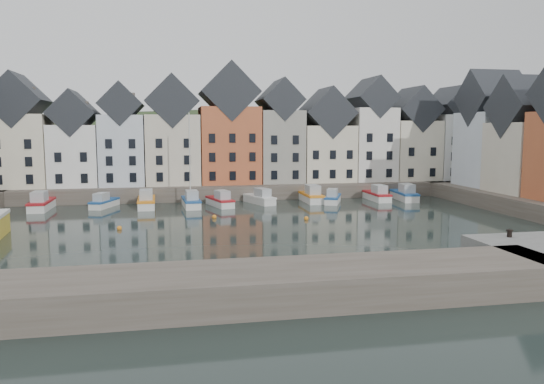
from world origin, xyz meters
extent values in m
plane|color=black|center=(0.00, 0.00, 0.00)|extent=(260.00, 260.00, 0.00)
cube|color=#4B443A|center=(0.00, 30.00, 1.00)|extent=(90.00, 16.00, 2.00)
cube|color=#4B443A|center=(-10.00, -22.00, 1.00)|extent=(50.00, 6.00, 2.00)
ellipsoid|color=#23391C|center=(0.00, 56.00, -18.00)|extent=(153.60, 70.40, 64.00)
sphere|color=#1A3316|center=(-13.94, 50.93, 8.70)|extent=(5.77, 5.77, 5.77)
sphere|color=#1A3316|center=(24.86, 60.75, 8.12)|extent=(5.27, 5.27, 5.27)
sphere|color=#1A3316|center=(31.82, 54.20, 7.88)|extent=(5.07, 5.07, 5.07)
sphere|color=#1A3316|center=(14.28, 55.19, 7.82)|extent=(5.01, 5.01, 5.01)
sphere|color=#1A3316|center=(-37.67, 56.61, 6.57)|extent=(3.94, 3.94, 3.94)
sphere|color=#1A3316|center=(28.33, 60.25, 8.05)|extent=(5.21, 5.21, 5.21)
sphere|color=#1A3316|center=(1.99, 58.64, 8.32)|extent=(5.45, 5.45, 5.45)
sphere|color=#1A3316|center=(37.80, 48.31, 7.21)|extent=(4.49, 4.49, 4.49)
cube|color=beige|center=(-29.17, 28.00, 7.04)|extent=(7.67, 8.00, 10.07)
cube|color=#212429|center=(-29.17, 28.00, 13.97)|extent=(7.67, 8.16, 7.67)
cube|color=white|center=(-21.90, 28.00, 6.30)|extent=(6.56, 8.00, 8.61)
cube|color=#212429|center=(-21.90, 28.00, 12.23)|extent=(6.56, 8.16, 6.56)
cube|color=silver|center=(-15.37, 28.00, 7.01)|extent=(6.20, 8.00, 10.02)
cube|color=#212429|center=(-15.37, 28.00, 13.55)|extent=(6.20, 8.16, 6.20)
cube|color=beige|center=(-8.27, 28.00, 7.04)|extent=(7.70, 8.00, 10.08)
cube|color=#212429|center=(-8.27, 28.00, 13.98)|extent=(7.70, 8.16, 7.70)
cube|color=#BE5C36|center=(0.07, 28.00, 7.64)|extent=(8.69, 8.00, 11.28)
cube|color=#212429|center=(0.07, 28.00, 15.43)|extent=(8.69, 8.16, 8.69)
cube|color=gray|center=(7.78, 28.00, 7.39)|extent=(6.43, 8.00, 10.78)
cube|color=#212429|center=(7.78, 28.00, 14.37)|extent=(6.43, 8.16, 6.43)
cube|color=beige|center=(15.08, 28.00, 6.28)|extent=(7.88, 8.00, 8.56)
cube|color=#212429|center=(15.08, 28.00, 12.51)|extent=(7.88, 8.16, 7.88)
cube|color=white|center=(22.42, 28.00, 7.64)|extent=(6.50, 8.00, 11.27)
cube|color=#212429|center=(22.42, 28.00, 14.88)|extent=(6.50, 8.16, 6.50)
cube|color=beige|center=(29.43, 28.00, 6.66)|extent=(7.23, 8.00, 9.32)
cube|color=#212429|center=(29.43, 28.00, 13.11)|extent=(7.23, 8.16, 7.23)
cube|color=white|center=(36.28, 28.00, 7.16)|extent=(6.18, 8.00, 10.32)
cube|color=#212429|center=(36.28, 28.00, 13.85)|extent=(6.18, 8.16, 6.18)
cube|color=silver|center=(36.00, 16.26, 7.19)|extent=(7.47, 8.00, 10.38)
cube|color=#212429|center=(36.00, 16.26, 14.36)|extent=(7.62, 8.00, 8.00)
cube|color=beige|center=(36.00, 8.26, 6.44)|extent=(8.14, 8.00, 8.89)
cube|color=#212429|center=(36.00, 8.26, 12.87)|extent=(8.30, 8.00, 8.00)
sphere|color=orange|center=(-4.00, 8.00, 0.15)|extent=(0.50, 0.50, 0.50)
sphere|color=orange|center=(6.00, 5.00, 0.15)|extent=(0.50, 0.50, 0.50)
sphere|color=orange|center=(-14.00, 3.00, 0.15)|extent=(0.50, 0.50, 0.50)
cube|color=silver|center=(-24.71, 18.61, 0.40)|extent=(2.05, 6.79, 1.24)
cube|color=#A3171D|center=(-24.71, 18.61, 1.07)|extent=(2.16, 6.93, 0.28)
cube|color=#A1A7A9|center=(-24.71, 17.59, 1.75)|extent=(1.59, 2.72, 1.36)
cube|color=silver|center=(-17.22, 19.24, 0.32)|extent=(3.40, 5.77, 1.01)
cube|color=#1F4E90|center=(-17.22, 19.24, 0.88)|extent=(3.52, 5.91, 0.23)
cube|color=#A1A7A9|center=(-17.49, 18.46, 1.43)|extent=(1.95, 2.52, 1.11)
cube|color=silver|center=(-11.87, 18.04, 0.40)|extent=(2.17, 6.84, 1.25)
cube|color=orange|center=(-11.87, 18.04, 1.08)|extent=(2.29, 6.98, 0.28)
cube|color=#A1A7A9|center=(-11.85, 17.02, 1.76)|extent=(1.64, 2.75, 1.36)
cube|color=silver|center=(-6.20, 17.33, 0.37)|extent=(2.26, 6.45, 1.17)
cube|color=#1F4E90|center=(-6.20, 17.33, 1.01)|extent=(2.38, 6.59, 0.26)
cube|color=#A1A7A9|center=(-6.14, 16.38, 1.64)|extent=(1.62, 2.62, 1.27)
cylinder|color=silver|center=(-6.23, 17.96, 6.36)|extent=(0.15, 0.15, 11.65)
cube|color=silver|center=(-2.45, 17.42, 0.35)|extent=(3.33, 6.33, 1.11)
cube|color=#A3171D|center=(-2.45, 17.42, 0.96)|extent=(3.46, 6.48, 0.25)
cube|color=#A1A7A9|center=(-2.22, 16.54, 1.57)|extent=(1.99, 2.71, 1.21)
cube|color=silver|center=(3.06, 18.86, 0.35)|extent=(3.70, 6.30, 1.11)
cube|color=silver|center=(3.06, 18.86, 0.96)|extent=(3.83, 6.44, 0.25)
cube|color=#A1A7A9|center=(3.36, 18.00, 1.56)|extent=(2.12, 2.74, 1.21)
cube|color=silver|center=(10.40, 19.18, 0.40)|extent=(2.05, 6.82, 1.25)
cube|color=orange|center=(10.40, 19.18, 1.08)|extent=(2.17, 6.96, 0.28)
cube|color=#A1A7A9|center=(10.40, 18.16, 1.76)|extent=(1.59, 2.73, 1.36)
cube|color=silver|center=(13.07, 17.47, 0.33)|extent=(3.79, 5.90, 1.04)
cube|color=#1F4E90|center=(13.07, 17.47, 0.90)|extent=(3.92, 6.04, 0.24)
cube|color=#A1A7A9|center=(12.73, 16.68, 1.47)|extent=(2.11, 2.61, 1.14)
cube|color=silver|center=(20.01, 18.85, 0.37)|extent=(1.97, 6.41, 1.17)
cube|color=#A3171D|center=(20.01, 18.85, 1.01)|extent=(2.08, 6.53, 0.27)
cube|color=#A1A7A9|center=(20.00, 17.89, 1.65)|extent=(1.51, 2.57, 1.28)
cube|color=silver|center=(23.98, 18.37, 0.40)|extent=(2.74, 6.97, 1.24)
cube|color=#1F4E90|center=(23.98, 18.37, 1.08)|extent=(2.87, 7.11, 0.28)
cube|color=#A1A7A9|center=(23.88, 17.36, 1.75)|extent=(1.86, 2.87, 1.36)
cylinder|color=black|center=(16.12, -16.50, 2.25)|extent=(0.36, 0.36, 0.50)
cylinder|color=black|center=(16.12, -16.50, 2.52)|extent=(0.48, 0.48, 0.08)
camera|label=1|loc=(-9.07, -51.54, 10.12)|focal=35.00mm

